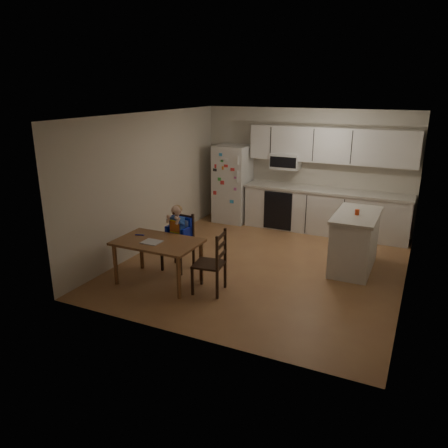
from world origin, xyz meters
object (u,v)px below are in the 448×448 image
(refrigerator, at_px, (233,184))
(chair_booster, at_px, (179,230))
(kitchen_island, at_px, (355,241))
(red_cup, at_px, (357,212))
(chair_side, at_px, (215,259))
(dining_table, at_px, (158,247))

(refrigerator, relative_size, chair_booster, 1.54)
(chair_booster, bearing_deg, kitchen_island, 29.87)
(red_cup, xyz_separation_m, chair_booster, (-2.63, -1.18, -0.33))
(chair_booster, bearing_deg, refrigerator, 101.16)
(kitchen_island, xyz_separation_m, chair_side, (-1.69, -1.79, 0.06))
(red_cup, relative_size, dining_table, 0.07)
(kitchen_island, height_order, chair_booster, chair_booster)
(chair_booster, relative_size, chair_side, 1.16)
(kitchen_island, xyz_separation_m, red_cup, (0.00, -0.06, 0.52))
(refrigerator, xyz_separation_m, kitchen_island, (2.96, -1.63, -0.37))
(refrigerator, bearing_deg, dining_table, -84.71)
(chair_booster, bearing_deg, dining_table, -85.68)
(refrigerator, xyz_separation_m, chair_side, (1.27, -3.42, -0.31))
(kitchen_island, height_order, red_cup, red_cup)
(refrigerator, height_order, kitchen_island, refrigerator)
(red_cup, bearing_deg, dining_table, -145.77)
(kitchen_island, bearing_deg, refrigerator, 151.09)
(kitchen_island, relative_size, chair_side, 1.36)
(dining_table, distance_m, chair_booster, 0.62)
(dining_table, bearing_deg, refrigerator, 95.29)
(chair_booster, xyz_separation_m, chair_side, (0.94, -0.55, -0.13))
(kitchen_island, distance_m, red_cup, 0.52)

